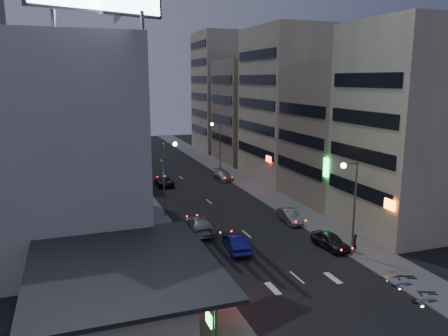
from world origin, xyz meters
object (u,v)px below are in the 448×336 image
parked_car_right_far (223,175)px  road_car_blue (236,243)px  parked_car_left (164,181)px  scooter_black_a (436,284)px  scooter_silver_a (432,289)px  road_car_silver (200,225)px  scooter_black_b (415,268)px  person (354,243)px  parked_car_right_near (330,241)px  scooter_blue (409,275)px  scooter_silver_b (398,267)px  parked_car_right_mid (290,216)px

parked_car_right_far → road_car_blue: (-8.06, -26.23, 0.07)m
parked_car_left → scooter_black_a: parked_car_left is taller
parked_car_left → scooter_silver_a: bearing=107.6°
parked_car_left → road_car_blue: bearing=94.4°
parked_car_right_far → scooter_black_a: size_ratio=2.59×
scooter_silver_a → road_car_silver: bearing=32.6°
road_car_blue → scooter_black_b: bearing=146.8°
road_car_silver → scooter_silver_a: size_ratio=2.77×
person → scooter_black_b: (1.49, -5.44, -0.19)m
parked_car_right_near → road_car_blue: (-8.06, 2.21, 0.05)m
road_car_blue → scooter_black_b: (10.81, -9.36, -0.02)m
road_car_silver → scooter_blue: bearing=131.4°
parked_car_left → scooter_silver_b: bearing=109.8°
parked_car_right_near → scooter_black_a: parked_car_right_near is taller
parked_car_right_near → scooter_black_b: 7.66m
road_car_blue → scooter_blue: road_car_blue is taller
parked_car_right_near → parked_car_right_mid: parked_car_right_near is taller
scooter_black_a → scooter_black_b: 2.52m
parked_car_right_mid → parked_car_left: size_ratio=0.87×
parked_car_right_mid → scooter_silver_a: (1.40, -17.77, 0.05)m
road_car_blue → scooter_silver_b: 13.11m
scooter_blue → scooter_black_b: bearing=-57.5°
scooter_silver_a → parked_car_right_near: bearing=8.7°
parked_car_left → person: 31.16m
road_car_blue → scooter_silver_a: size_ratio=2.35×
scooter_black_a → parked_car_right_far: bearing=27.4°
road_car_blue → scooter_silver_a: (9.45, -12.39, -0.04)m
parked_car_right_near → parked_car_left: 29.13m
scooter_blue → scooter_silver_b: scooter_silver_b is taller
scooter_black_a → scooter_black_b: bearing=13.6°
scooter_silver_a → scooter_black_b: bearing=-23.2°
parked_car_left → parked_car_right_far: 9.04m
parked_car_right_near → scooter_silver_b: (1.77, -6.46, -0.03)m
scooter_silver_a → parked_car_right_mid: bearing=5.4°
parked_car_right_far → scooter_silver_b: bearing=-88.3°
parked_car_right_mid → parked_car_right_near: bearing=-86.1°
parked_car_left → parked_car_right_near: bearing=110.3°
scooter_black_a → parked_car_right_mid: bearing=31.5°
scooter_black_b → parked_car_right_far: bearing=29.2°
parked_car_left → person: bearing=111.5°
scooter_black_a → scooter_blue: scooter_black_a is taller
road_car_blue → person: (9.32, -3.93, 0.18)m
parked_car_left → scooter_silver_b: size_ratio=2.56×
parked_car_right_near → scooter_blue: 7.97m
scooter_silver_b → parked_car_right_far: bearing=7.7°
scooter_blue → road_car_blue: bearing=46.7°
road_car_blue → parked_car_left: bearing=-80.1°
person → scooter_silver_a: size_ratio=0.83×
parked_car_right_far → person: person is taller
parked_car_right_near → scooter_black_a: size_ratio=2.27×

